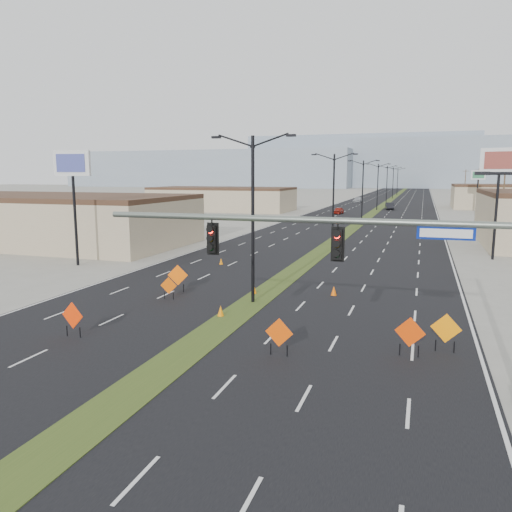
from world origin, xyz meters
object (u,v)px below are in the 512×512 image
(pole_sign_east_far, at_px, (478,178))
(streetlight_0, at_px, (253,214))
(streetlight_3, at_px, (378,185))
(streetlight_6, at_px, (397,181))
(car_far, at_px, (358,200))
(cone_1, at_px, (254,289))
(streetlight_1, at_px, (333,195))
(pole_sign_west, at_px, (72,172))
(cone_3, at_px, (221,261))
(signal_mast, at_px, (389,259))
(cone_0, at_px, (221,311))
(construction_sign_4, at_px, (410,333))
(construction_sign_1, at_px, (73,317))
(streetlight_2, at_px, (363,189))
(streetlight_5, at_px, (393,182))
(construction_sign_3, at_px, (279,334))
(car_left, at_px, (338,211))
(construction_sign_2, at_px, (178,276))
(cone_2, at_px, (334,291))
(construction_sign_5, at_px, (446,330))
(construction_sign_0, at_px, (169,286))
(car_mid, at_px, (390,206))
(pole_sign_east_near, at_px, (500,168))
(streetlight_4, at_px, (387,183))

(pole_sign_east_far, bearing_deg, streetlight_0, -82.41)
(streetlight_3, distance_m, streetlight_6, 84.00)
(car_far, distance_m, cone_1, 111.70)
(streetlight_1, distance_m, pole_sign_west, 27.93)
(streetlight_1, distance_m, cone_3, 18.65)
(signal_mast, relative_size, cone_0, 25.41)
(construction_sign_4, bearing_deg, construction_sign_1, -159.41)
(pole_sign_west, bearing_deg, cone_1, -25.66)
(car_far, bearing_deg, pole_sign_east_far, -44.90)
(streetlight_2, distance_m, streetlight_5, 84.00)
(signal_mast, relative_size, construction_sign_3, 9.68)
(cone_0, bearing_deg, pole_sign_east_far, 76.47)
(car_left, bearing_deg, construction_sign_2, -84.20)
(signal_mast, xyz_separation_m, cone_2, (-4.15, 13.32, -4.47))
(streetlight_1, height_order, construction_sign_5, streetlight_1)
(streetlight_3, xyz_separation_m, cone_3, (-6.84, -72.57, -5.14))
(cone_3, bearing_deg, construction_sign_2, -83.44)
(construction_sign_0, bearing_deg, car_left, 84.15)
(car_mid, height_order, pole_sign_east_far, pole_sign_east_far)
(construction_sign_4, bearing_deg, pole_sign_west, 165.30)
(construction_sign_0, bearing_deg, pole_sign_west, 141.62)
(construction_sign_1, bearing_deg, construction_sign_3, 11.65)
(pole_sign_west, bearing_deg, construction_sign_4, -35.93)
(streetlight_0, distance_m, construction_sign_3, 10.20)
(construction_sign_4, xyz_separation_m, pole_sign_east_far, (10.41, 88.03, 5.90))
(streetlight_0, xyz_separation_m, construction_sign_4, (9.36, -6.57, -4.38))
(car_far, distance_m, cone_2, 110.89)
(signal_mast, height_order, construction_sign_1, signal_mast)
(car_left, xyz_separation_m, pole_sign_east_near, (22.21, -49.02, 7.64))
(streetlight_1, distance_m, streetlight_2, 28.00)
(cone_1, distance_m, pole_sign_east_far, 82.23)
(cone_0, height_order, cone_1, cone_0)
(streetlight_6, bearing_deg, signal_mast, -87.25)
(streetlight_1, xyz_separation_m, pole_sign_east_near, (15.94, -6.18, 2.87))
(pole_sign_east_near, xyz_separation_m, pole_sign_east_far, (3.82, 59.64, -1.35))
(streetlight_4, bearing_deg, car_mid, -84.30)
(streetlight_0, height_order, construction_sign_0, streetlight_0)
(cone_1, bearing_deg, pole_sign_east_near, 49.99)
(streetlight_1, relative_size, streetlight_5, 1.00)
(streetlight_2, height_order, streetlight_4, same)
(streetlight_1, xyz_separation_m, streetlight_3, (0.00, 56.00, 0.00))
(streetlight_0, relative_size, car_mid, 2.13)
(streetlight_5, distance_m, pole_sign_east_near, 119.29)
(construction_sign_1, relative_size, cone_3, 3.10)
(construction_sign_0, bearing_deg, signal_mast, -39.87)
(streetlight_1, relative_size, cone_1, 16.33)
(streetlight_1, relative_size, pole_sign_east_near, 0.99)
(streetlight_4, relative_size, pole_sign_east_far, 1.17)
(streetlight_4, distance_m, cone_1, 110.05)
(construction_sign_3, bearing_deg, construction_sign_2, 139.72)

